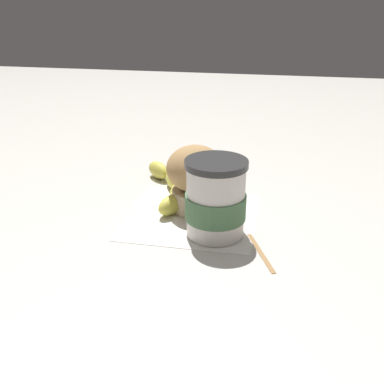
{
  "coord_description": "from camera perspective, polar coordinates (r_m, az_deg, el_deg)",
  "views": [
    {
      "loc": [
        -0.14,
        0.67,
        0.35
      ],
      "look_at": [
        0.0,
        0.0,
        0.05
      ],
      "focal_mm": 42.0,
      "sensor_mm": 36.0,
      "label": 1
    }
  ],
  "objects": [
    {
      "name": "muffin",
      "position": [
        0.76,
        0.36,
        2.07
      ],
      "size": [
        0.1,
        0.1,
        0.11
      ],
      "color": "beige",
      "rests_on": "paper_napkin"
    },
    {
      "name": "wooden_stirrer",
      "position": [
        0.67,
        8.7,
        -7.57
      ],
      "size": [
        0.05,
        0.1,
        0.0
      ],
      "primitive_type": "cube",
      "rotation": [
        0.0,
        0.0,
        5.11
      ],
      "color": "#9E7547",
      "rests_on": "ground_plane"
    },
    {
      "name": "banana",
      "position": [
        0.84,
        -2.53,
        0.85
      ],
      "size": [
        0.12,
        0.22,
        0.03
      ],
      "color": "#D6CC4C",
      "rests_on": "paper_napkin"
    },
    {
      "name": "paper_napkin",
      "position": [
        0.76,
        -0.0,
        -3.05
      ],
      "size": [
        0.22,
        0.22,
        0.0
      ],
      "primitive_type": "cube",
      "rotation": [
        0.0,
        0.0,
        0.01
      ],
      "color": "white",
      "rests_on": "ground_plane"
    },
    {
      "name": "coffee_cup",
      "position": [
        0.68,
        3.01,
        -0.99
      ],
      "size": [
        0.09,
        0.09,
        0.12
      ],
      "color": "silver",
      "rests_on": "paper_napkin"
    },
    {
      "name": "ground_plane",
      "position": [
        0.76,
        -0.0,
        -3.1
      ],
      "size": [
        3.0,
        3.0,
        0.0
      ],
      "primitive_type": "plane",
      "color": "beige"
    }
  ]
}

